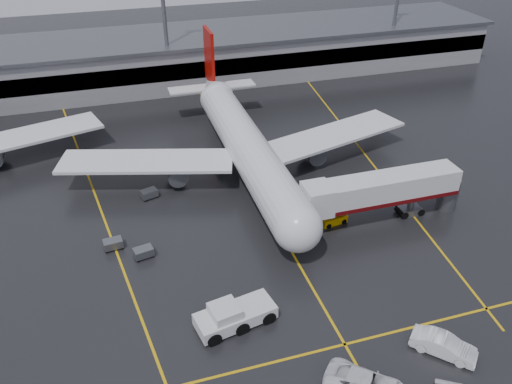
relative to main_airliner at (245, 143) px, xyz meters
name	(u,v)px	position (x,y,z in m)	size (l,w,h in m)	color
ground	(267,209)	(0.00, -9.70, -4.21)	(220.00, 220.00, 0.00)	black
apron_line_centre	(267,209)	(0.00, -9.70, -4.20)	(0.25, 90.00, 0.02)	gold
apron_line_stop	(345,344)	(0.00, -31.70, -4.20)	(60.00, 0.25, 0.02)	gold
apron_line_left	(94,192)	(-20.00, 0.30, -4.20)	(0.25, 70.00, 0.02)	gold
apron_line_right	(363,151)	(18.00, 0.30, -4.20)	(0.25, 70.00, 0.02)	gold
terminal	(190,56)	(0.00, 38.23, 0.11)	(122.00, 19.00, 8.60)	gray
light_mast_mid	(164,10)	(-5.00, 32.30, 10.27)	(3.00, 1.20, 25.45)	#595B60
main_airliner	(245,143)	(0.00, 0.00, 0.00)	(48.80, 45.60, 14.10)	silver
jet_bridge	(382,191)	(11.87, -15.70, -0.28)	(19.90, 3.40, 6.05)	silver
pushback_tractor	(233,316)	(-8.68, -26.56, -3.17)	(7.69, 4.31, 2.60)	silver
belt_loader	(334,219)	(6.52, -14.76, -3.72)	(3.31, 1.88, 1.99)	#DFA303
service_van_c	(444,345)	(7.59, -34.96, -3.31)	(1.91, 5.48, 1.81)	white
baggage_cart_a	(144,252)	(-15.37, -14.53, -3.58)	(2.22, 1.67, 1.12)	#595B60
baggage_cart_b	(113,244)	(-18.38, -12.10, -3.58)	(2.14, 1.52, 1.12)	#595B60
baggage_cart_c	(149,193)	(-13.36, -3.03, -3.58)	(2.29, 1.83, 1.12)	#595B60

